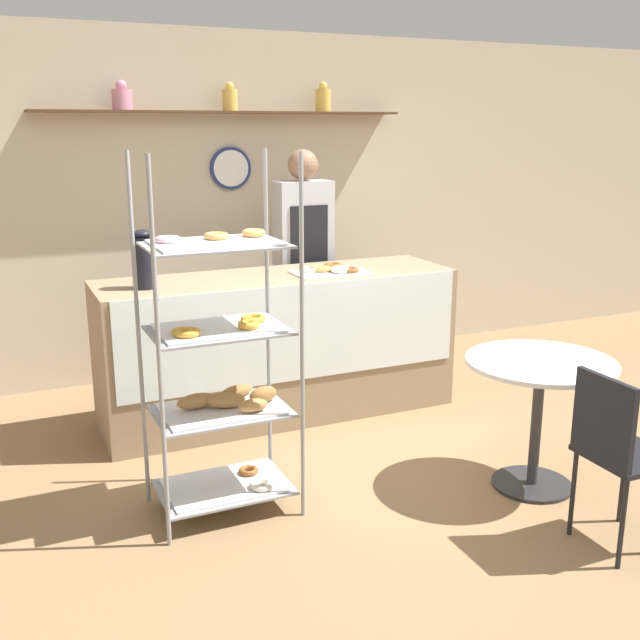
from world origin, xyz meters
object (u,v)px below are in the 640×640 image
object	(u,v)px
person_worker	(304,257)
cafe_chair	(616,444)
pastry_rack	(222,368)
cafe_table	(539,391)
coffee_carafe	(143,260)
donut_tray_counter	(331,270)

from	to	relation	value
person_worker	cafe_chair	size ratio (longest dim) A/B	2.06
pastry_rack	cafe_table	bearing A→B (deg)	-15.99
coffee_carafe	donut_tray_counter	bearing A→B (deg)	-1.03
cafe_chair	person_worker	bearing A→B (deg)	8.28
pastry_rack	cafe_chair	size ratio (longest dim) A/B	2.12
cafe_table	coffee_carafe	bearing A→B (deg)	139.05
cafe_table	coffee_carafe	size ratio (longest dim) A/B	2.21
pastry_rack	cafe_table	xyz separation A→B (m)	(1.65, -0.47, -0.21)
pastry_rack	cafe_chair	world-z (taller)	pastry_rack
person_worker	cafe_table	size ratio (longest dim) A/B	2.23
person_worker	donut_tray_counter	xyz separation A→B (m)	(-0.08, -0.67, 0.02)
cafe_chair	coffee_carafe	xyz separation A→B (m)	(-1.71, 2.22, 0.64)
cafe_chair	pastry_rack	bearing A→B (deg)	55.03
cafe_table	cafe_chair	size ratio (longest dim) A/B	0.92
coffee_carafe	donut_tray_counter	world-z (taller)	coffee_carafe
person_worker	donut_tray_counter	distance (m)	0.67
cafe_chair	donut_tray_counter	world-z (taller)	donut_tray_counter
cafe_table	cafe_chair	distance (m)	0.66
cafe_chair	donut_tray_counter	bearing A→B (deg)	12.46
pastry_rack	donut_tray_counter	size ratio (longest dim) A/B	3.64
person_worker	donut_tray_counter	bearing A→B (deg)	-96.84
cafe_chair	coffee_carafe	distance (m)	2.87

